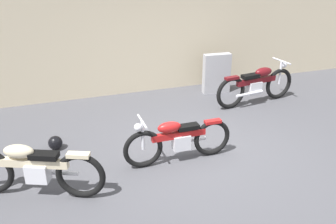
# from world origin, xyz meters

# --- Properties ---
(ground_plane) EXTENTS (40.00, 40.00, 0.00)m
(ground_plane) POSITION_xyz_m (0.00, 0.00, 0.00)
(ground_plane) COLOR #47474C
(building_wall) EXTENTS (18.00, 0.30, 2.84)m
(building_wall) POSITION_xyz_m (0.00, 3.46, 1.42)
(building_wall) COLOR beige
(building_wall) RESTS_ON ground_plane
(stone_marker) EXTENTS (0.70, 0.25, 1.00)m
(stone_marker) POSITION_xyz_m (1.57, 2.65, 0.50)
(stone_marker) COLOR #9E9EA3
(stone_marker) RESTS_ON ground_plane
(helmet) EXTENTS (0.26, 0.26, 0.26)m
(helmet) POSITION_xyz_m (-2.47, 0.95, 0.13)
(helmet) COLOR black
(helmet) RESTS_ON ground_plane
(motorcycle_cream) EXTENTS (1.95, 1.01, 0.94)m
(motorcycle_cream) POSITION_xyz_m (-2.82, -0.36, 0.45)
(motorcycle_cream) COLOR black
(motorcycle_cream) RESTS_ON ground_plane
(motorcycle_red) EXTENTS (1.91, 0.53, 0.86)m
(motorcycle_red) POSITION_xyz_m (-0.51, -0.15, 0.41)
(motorcycle_red) COLOR black
(motorcycle_red) RESTS_ON ground_plane
(motorcycle_maroon) EXTENTS (2.14, 0.61, 0.96)m
(motorcycle_maroon) POSITION_xyz_m (2.13, 1.69, 0.46)
(motorcycle_maroon) COLOR black
(motorcycle_maroon) RESTS_ON ground_plane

